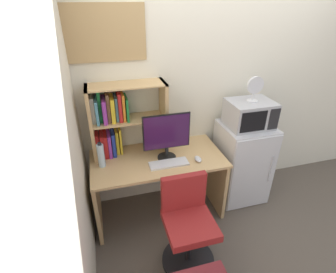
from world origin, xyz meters
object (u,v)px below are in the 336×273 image
water_bottle (101,155)px  hutch_bookshelf (117,120)px  desk_chair (188,228)px  desk_fan (255,88)px  microwave (250,114)px  monitor (167,134)px  wall_corkboard (105,33)px  mini_fridge (242,162)px  keyboard (169,164)px  computer_mouse (198,159)px

water_bottle → hutch_bookshelf: bearing=47.6°
water_bottle → desk_chair: bearing=-44.5°
desk_fan → microwave: bearing=130.8°
hutch_bookshelf → monitor: bearing=-28.2°
desk_fan → wall_corkboard: (-1.40, 0.29, 0.52)m
desk_chair → wall_corkboard: 1.86m
monitor → water_bottle: size_ratio=1.85×
mini_fridge → wall_corkboard: bearing=168.2°
keyboard → desk_chair: bearing=-86.3°
computer_mouse → water_bottle: size_ratio=0.42×
keyboard → mini_fridge: 1.00m
hutch_bookshelf → keyboard: size_ratio=1.97×
desk_chair → computer_mouse: bearing=61.4°
hutch_bookshelf → keyboard: bearing=-39.7°
computer_mouse → desk_fan: (0.65, 0.19, 0.62)m
desk_fan → computer_mouse: bearing=-163.6°
mini_fridge → desk_fan: desk_fan is taller
wall_corkboard → computer_mouse: bearing=-32.7°
keyboard → desk_chair: (0.03, -0.50, -0.36)m
computer_mouse → mini_fridge: bearing=16.8°
hutch_bookshelf → desk_fan: 1.42m
computer_mouse → mini_fridge: size_ratio=0.12×
keyboard → mini_fridge: (0.94, 0.18, -0.27)m
monitor → mini_fridge: 1.07m
mini_fridge → desk_fan: (0.01, -0.00, 0.90)m
mini_fridge → hutch_bookshelf: bearing=172.6°
keyboard → hutch_bookshelf: bearing=140.3°
mini_fridge → wall_corkboard: (-1.40, 0.29, 1.42)m
monitor → computer_mouse: monitor is taller
water_bottle → desk_chair: water_bottle is taller
mini_fridge → desk_chair: size_ratio=1.10×
water_bottle → desk_fan: (1.57, 0.03, 0.52)m
hutch_bookshelf → computer_mouse: bearing=-26.9°
mini_fridge → desk_fan: bearing=-29.2°
monitor → desk_chair: bearing=-88.1°
keyboard → water_bottle: bearing=166.8°
hutch_bookshelf → desk_chair: bearing=-61.6°
microwave → wall_corkboard: size_ratio=0.64×
computer_mouse → microwave: size_ratio=0.24×
hutch_bookshelf → computer_mouse: (0.73, -0.37, -0.36)m
monitor → wall_corkboard: wall_corkboard is taller
desk_fan → wall_corkboard: size_ratio=0.36×
water_bottle → mini_fridge: 1.61m
monitor → wall_corkboard: size_ratio=0.66×
hutch_bookshelf → mini_fridge: size_ratio=0.80×
keyboard → microwave: size_ratio=0.82×
hutch_bookshelf → wall_corkboard: (-0.02, 0.11, 0.79)m
computer_mouse → microwave: 0.75m
keyboard → monitor: bearing=84.3°
wall_corkboard → microwave: bearing=-11.7°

